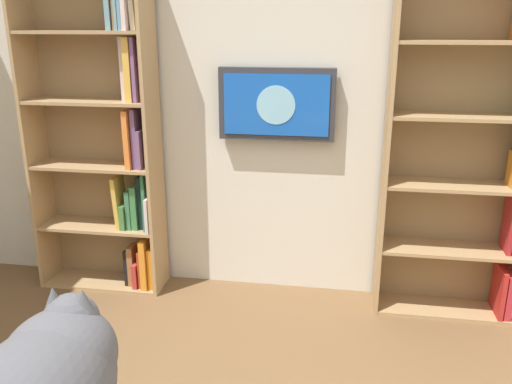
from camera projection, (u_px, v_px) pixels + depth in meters
name	position (u px, v px, depth m)	size (l,w,h in m)	color
wall_back	(275.00, 84.00, 3.25)	(4.52, 0.06, 2.70)	silver
bookshelf_left	(487.00, 152.00, 3.01)	(0.92, 0.28, 2.02)	tan
bookshelf_right	(110.00, 139.00, 3.36)	(0.82, 0.28, 2.08)	tan
wall_mounted_tv	(277.00, 104.00, 3.20)	(0.71, 0.07, 0.44)	#333338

